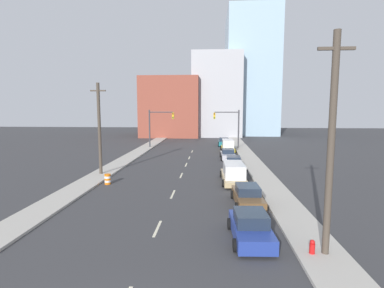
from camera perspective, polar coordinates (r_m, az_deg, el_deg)
name	(u,v)px	position (r m, az deg, el deg)	size (l,w,h in m)	color
sidewalk_left	(152,144)	(58.05, -7.71, -0.02)	(2.46, 97.71, 0.17)	#ADA89E
sidewalk_right	(239,145)	(57.15, 9.00, -0.15)	(2.46, 97.71, 0.17)	#ADA89E
lane_stripe_at_9m	(157,228)	(18.23, -6.61, -15.69)	(0.16, 2.40, 0.01)	beige
lane_stripe_at_16m	(173,194)	(24.77, -3.67, -9.51)	(0.16, 2.40, 0.01)	beige
lane_stripe_at_23m	(181,175)	(31.34, -2.06, -6.00)	(0.16, 2.40, 0.01)	beige
lane_stripe_at_29m	(186,165)	(37.19, -1.13, -3.95)	(0.16, 2.40, 0.01)	beige
lane_stripe_at_34m	(189,158)	(42.21, -0.54, -2.65)	(0.16, 2.40, 0.01)	beige
lane_stripe_at_40m	(192,151)	(48.46, 0.02, -1.41)	(0.16, 2.40, 0.01)	beige
building_brick_left	(172,107)	(76.83, -3.81, 7.01)	(14.00, 16.00, 14.38)	brown
building_office_center	(216,96)	(80.24, 4.67, 9.09)	(12.00, 20.00, 20.26)	#A8A8AD
building_glass_right	(250,75)	(85.29, 10.99, 12.82)	(13.00, 20.00, 32.02)	#99B7CC
traffic_signal_left	(156,123)	(52.96, -6.81, 3.93)	(4.47, 0.35, 6.67)	#38383D
traffic_signal_right	(232,124)	(52.18, 7.54, 3.88)	(4.47, 0.35, 6.67)	#38383D
utility_pole_right_near	(331,145)	(14.93, 24.96, -0.23)	(1.60, 0.32, 10.36)	#473D33
utility_pole_left_mid	(99,129)	(32.25, -17.23, 2.84)	(1.60, 0.32, 9.53)	#473D33
traffic_barrel	(108,179)	(28.80, -15.77, -6.46)	(0.56, 0.56, 0.95)	orange
fire_hydrant	(312,248)	(15.96, 21.91, -17.96)	(0.26, 0.26, 0.84)	red
sedan_blue	(251,227)	(16.78, 11.09, -15.26)	(2.30, 4.48, 1.53)	navy
sedan_brown	(248,196)	(22.37, 10.54, -9.68)	(2.23, 4.77, 1.43)	brown
box_truck_tan	(234,173)	(28.60, 7.93, -5.50)	(2.46, 6.14, 1.85)	tan
sedan_white	(233,163)	(35.15, 7.91, -3.58)	(2.08, 4.50, 1.43)	silver
sedan_silver	(228,154)	(41.50, 6.86, -1.96)	(2.17, 4.77, 1.40)	#B2B2BC
box_truck_yellow	(228,146)	(48.69, 6.83, -0.33)	(2.27, 5.89, 1.94)	gold
sedan_teal	(224,142)	(55.95, 6.05, 0.35)	(2.18, 4.29, 1.49)	#196B75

